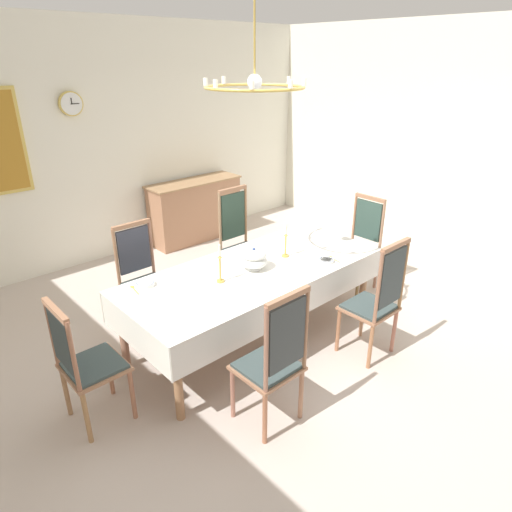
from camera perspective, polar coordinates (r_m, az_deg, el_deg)
name	(u,v)px	position (r m, az deg, el deg)	size (l,w,h in m)	color
ground	(266,346)	(4.54, 1.32, -11.22)	(6.79, 6.10, 0.04)	beige
back_wall	(104,145)	(6.41, -18.50, 13.12)	(6.79, 0.08, 3.05)	silver
right_wall	(457,144)	(6.67, 23.96, 12.71)	(0.08, 6.10, 3.05)	silver
dining_table	(255,275)	(4.28, -0.15, -2.46)	(2.55, 1.07, 0.76)	#A1714D
tablecloth	(255,275)	(4.28, -0.15, -2.39)	(2.57, 1.09, 0.30)	white
chair_south_a	(274,359)	(3.36, 2.26, -12.81)	(0.44, 0.42, 1.17)	#A06856
chair_north_a	(143,276)	(4.70, -14.03, -2.45)	(0.44, 0.42, 1.10)	#AB6B59
chair_south_b	(377,300)	(4.23, 14.90, -5.31)	(0.44, 0.42, 1.17)	#A06949
chair_north_b	(240,240)	(5.34, -2.04, 2.01)	(0.44, 0.42, 1.21)	#A96D53
chair_head_west	(85,362)	(3.62, -20.72, -12.31)	(0.42, 0.44, 1.05)	#A5684C
chair_head_east	(360,242)	(5.51, 12.92, 1.68)	(0.42, 0.44, 1.11)	#98794C
soup_tureen	(254,259)	(4.20, -0.27, -0.34)	(0.26, 0.26, 0.21)	silver
candlestick_west	(220,267)	(3.96, -4.54, -1.41)	(0.07, 0.07, 0.35)	gold
candlestick_east	(286,244)	(4.46, 3.74, 1.55)	(0.07, 0.07, 0.34)	gold
bowl_near_left	(145,284)	(4.05, -13.72, -3.38)	(0.16, 0.16, 0.04)	silver
bowl_near_right	(326,260)	(4.43, 8.84, -0.53)	(0.15, 0.15, 0.03)	silver
spoon_primary	(133,288)	(4.03, -15.18, -3.89)	(0.05, 0.18, 0.01)	gold
spoon_secondary	(332,257)	(4.53, 9.48, -0.17)	(0.06, 0.17, 0.01)	gold
sideboard	(195,210)	(6.94, -7.62, 5.74)	(1.44, 0.48, 0.90)	#A16F51
mounted_clock	(71,104)	(6.12, -22.24, 17.29)	(0.29, 0.06, 0.29)	#D1B251
chandelier	(255,86)	(3.85, -0.18, 20.55)	(0.82, 0.82, 0.66)	gold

